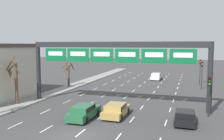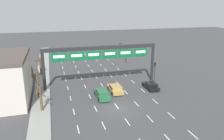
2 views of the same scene
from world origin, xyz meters
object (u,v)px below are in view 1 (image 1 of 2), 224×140
Objects in this scene: car_white at (156,76)px; sign_gantry at (115,55)px; tree_bare_second at (15,80)px; car_gold at (116,110)px; traffic_light_mid_block at (209,88)px; traffic_light_near_gantry at (200,67)px; traffic_light_far_end at (202,69)px; car_black at (185,117)px; tree_bare_closest at (68,73)px; car_green at (84,111)px.

sign_gantry is at bearing -94.05° from car_white.
car_gold is at bearing -4.24° from tree_bare_second.
traffic_light_mid_block is at bearing 17.07° from car_gold.
car_white is 0.77× the size of tree_bare_second.
traffic_light_mid_block is at bearing 4.66° from tree_bare_second.
traffic_light_mid_block is at bearing -89.29° from traffic_light_near_gantry.
sign_gantry reaches higher than tree_bare_second.
sign_gantry is 4.72× the size of traffic_light_far_end.
car_black is at bearing -94.53° from traffic_light_near_gantry.
traffic_light_mid_block is 25.32m from tree_bare_closest.
sign_gantry is at bearing 76.89° from car_green.
sign_gantry is at bearing 171.84° from traffic_light_mid_block.
car_green is at bearing -57.79° from tree_bare_closest.
sign_gantry is 10.97m from car_black.
car_white is 27.16m from traffic_light_mid_block.
traffic_light_far_end is (-0.12, 16.70, 0.32)m from traffic_light_mid_block.
traffic_light_far_end is (8.74, -8.88, 2.57)m from car_white.
car_gold is 19.87m from tree_bare_closest.
car_green is 1.04× the size of tree_bare_closest.
car_gold is 9.80m from traffic_light_mid_block.
traffic_light_far_end is 22.73m from tree_bare_closest.
car_black is at bearing -28.76° from sign_gantry.
tree_bare_second reaches higher than car_white.
car_black is 0.68× the size of tree_bare_second.
sign_gantry reaches higher than traffic_light_mid_block.
traffic_light_mid_block is (11.97, 4.52, 2.25)m from car_green.
traffic_light_mid_block is at bearing -28.10° from tree_bare_closest.
car_green is 19.52m from tree_bare_closest.
traffic_light_far_end is 28.90m from tree_bare_second.
car_gold is 0.97× the size of traffic_light_near_gantry.
tree_bare_closest is at bearing 143.29° from car_black.
car_black is at bearing 8.54° from car_green.
car_gold is at bearing -71.36° from sign_gantry.
car_green is at bearing -119.18° from traffic_light_far_end.
car_black is at bearing -3.53° from tree_bare_second.
sign_gantry is 22.93m from traffic_light_near_gantry.
traffic_light_near_gantry is at bearing 85.47° from car_black.
traffic_light_far_end is at bearing -45.44° from car_white.
car_gold is at bearing -114.75° from traffic_light_far_end.
car_gold reaches higher than car_black.
traffic_light_near_gantry is 1.12× the size of traffic_light_mid_block.
traffic_light_mid_block is 22.38m from tree_bare_second.
tree_bare_closest is at bearing 138.49° from sign_gantry.
traffic_light_mid_block is 16.70m from traffic_light_far_end.
car_green reaches higher than car_white.
car_black is 0.95× the size of traffic_light_mid_block.
car_white is at bearing 156.30° from traffic_light_near_gantry.
sign_gantry is at bearing -116.91° from traffic_light_near_gantry.
tree_bare_second is (-11.74, -3.33, -3.06)m from sign_gantry.
car_black is (9.73, 1.46, -0.07)m from car_green.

